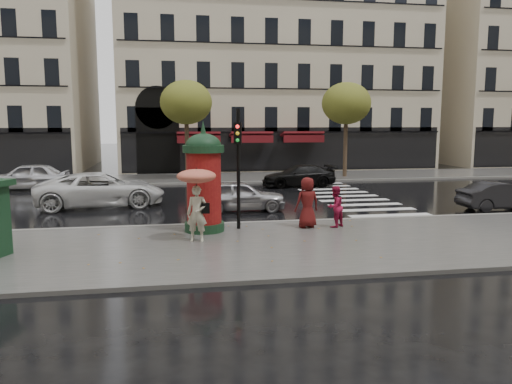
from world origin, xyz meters
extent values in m
plane|color=black|center=(0.00, 0.00, 0.00)|extent=(160.00, 160.00, 0.00)
cube|color=#474744|center=(0.00, -0.50, 0.06)|extent=(90.00, 7.00, 0.12)
cube|color=#474744|center=(0.00, 19.00, 0.06)|extent=(90.00, 6.00, 0.12)
cube|color=slate|center=(0.00, 3.00, 0.07)|extent=(90.00, 0.25, 0.14)
cube|color=slate|center=(0.00, 16.00, 0.07)|extent=(90.00, 0.25, 0.14)
cube|color=silver|center=(6.00, 9.60, 0.01)|extent=(3.60, 11.75, 0.01)
cube|color=#B7A88C|center=(6.00, 30.00, 10.00)|extent=(26.00, 14.00, 20.00)
cylinder|color=#38281C|center=(-2.00, 18.00, 2.60)|extent=(0.28, 0.28, 5.20)
ellipsoid|color=#52631F|center=(-2.00, 18.00, 5.20)|extent=(3.40, 3.40, 2.89)
cylinder|color=#38281C|center=(9.00, 18.00, 2.60)|extent=(0.28, 0.28, 5.20)
ellipsoid|color=#52631F|center=(9.00, 18.00, 5.20)|extent=(3.40, 3.40, 2.89)
imported|color=#B8B398|center=(-2.31, 0.25, 1.02)|extent=(0.74, 0.57, 1.80)
cylinder|color=black|center=(-2.31, 0.25, 1.62)|extent=(0.02, 0.02, 1.14)
ellipsoid|color=#E42A3E|center=(-2.31, 0.25, 2.21)|extent=(1.24, 1.24, 0.44)
cone|color=black|center=(-2.31, 0.25, 2.47)|extent=(0.04, 0.04, 0.10)
cube|color=black|center=(-2.05, 0.17, 1.20)|extent=(0.26, 0.12, 0.34)
imported|color=maroon|center=(2.72, 1.58, 0.87)|extent=(0.93, 0.89, 1.51)
imported|color=#521110|center=(1.72, 1.70, 1.03)|extent=(0.98, 0.72, 1.83)
cylinder|color=#14331C|center=(-1.98, 1.77, 0.27)|extent=(1.39, 1.39, 0.30)
cylinder|color=maroon|center=(-1.98, 1.77, 1.66)|extent=(1.19, 1.19, 2.48)
cylinder|color=#14331C|center=(-1.98, 1.77, 2.99)|extent=(1.43, 1.43, 0.25)
ellipsoid|color=#14331C|center=(-1.98, 1.77, 3.09)|extent=(1.23, 1.23, 0.86)
cone|color=#14331C|center=(-1.98, 1.77, 3.74)|extent=(0.20, 0.20, 0.45)
cylinder|color=black|center=(-0.75, 1.93, 2.24)|extent=(0.13, 0.13, 4.25)
cube|color=black|center=(-0.80, 1.70, 3.52)|extent=(0.30, 0.24, 0.74)
imported|color=#AEADB2|center=(-0.14, 6.08, 0.69)|extent=(4.05, 1.64, 1.38)
imported|color=black|center=(11.47, 4.39, 0.63)|extent=(3.86, 1.41, 1.26)
imported|color=silver|center=(-6.33, 8.29, 0.81)|extent=(6.08, 3.35, 1.61)
imported|color=black|center=(4.60, 13.98, 0.65)|extent=(4.62, 2.14, 1.31)
imported|color=silver|center=(-11.28, 15.00, 0.79)|extent=(4.63, 1.87, 1.58)
camera|label=1|loc=(-3.11, -15.44, 3.89)|focal=35.00mm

